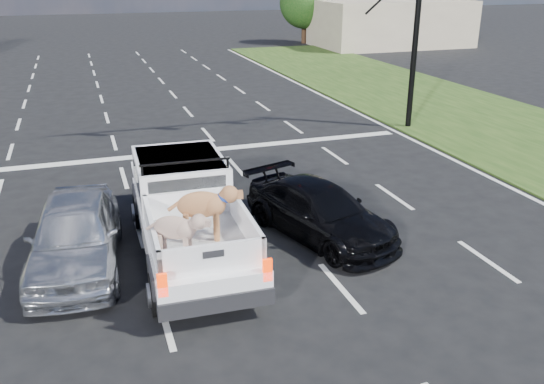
{
  "coord_description": "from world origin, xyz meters",
  "views": [
    {
      "loc": [
        -2.73,
        -9.02,
        5.92
      ],
      "look_at": [
        0.98,
        2.0,
        1.4
      ],
      "focal_mm": 38.0,
      "sensor_mm": 36.0,
      "label": 1
    }
  ],
  "objects_px": {
    "pickup_truck": "(188,212)",
    "silver_sedan": "(75,235)",
    "black_coupe": "(320,211)",
    "traffic_signal": "(360,5)"
  },
  "relations": [
    {
      "from": "black_coupe",
      "to": "traffic_signal",
      "type": "bearing_deg",
      "value": 40.93
    },
    {
      "from": "traffic_signal",
      "to": "pickup_truck",
      "type": "height_order",
      "value": "traffic_signal"
    },
    {
      "from": "traffic_signal",
      "to": "black_coupe",
      "type": "relative_size",
      "value": 2.12
    },
    {
      "from": "black_coupe",
      "to": "pickup_truck",
      "type": "bearing_deg",
      "value": 160.48
    },
    {
      "from": "silver_sedan",
      "to": "black_coupe",
      "type": "bearing_deg",
      "value": 3.31
    },
    {
      "from": "silver_sedan",
      "to": "traffic_signal",
      "type": "bearing_deg",
      "value": 43.02
    },
    {
      "from": "traffic_signal",
      "to": "black_coupe",
      "type": "distance_m",
      "value": 10.36
    },
    {
      "from": "traffic_signal",
      "to": "silver_sedan",
      "type": "relative_size",
      "value": 2.06
    },
    {
      "from": "pickup_truck",
      "to": "black_coupe",
      "type": "distance_m",
      "value": 3.11
    },
    {
      "from": "pickup_truck",
      "to": "silver_sedan",
      "type": "height_order",
      "value": "pickup_truck"
    }
  ]
}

